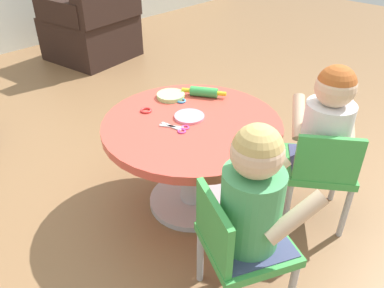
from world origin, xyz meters
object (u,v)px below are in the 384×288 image
Objects in this scene: child_chair_right at (320,169)px; armchair_dark at (93,27)px; seated_child_left at (254,194)px; craft_scissors at (178,128)px; rolling_pin at (204,92)px; craft_table at (192,145)px; seated_child_right at (328,121)px; child_chair_left at (238,244)px.

armchair_dark is at bearing 77.49° from child_chair_right.
craft_scissors is (0.18, 0.53, -0.04)m from seated_child_left.
craft_scissors is (-0.32, -0.14, -0.02)m from rolling_pin.
craft_table is at bearing 63.53° from seated_child_left.
seated_child_right is 3.59× the size of craft_scissors.
armchair_dark is (0.90, 2.15, -0.05)m from craft_table.
child_chair_right is 1.05× the size of seated_child_right.
craft_scissors is at bearing 67.55° from child_chair_left.
child_chair_left is at bearing -177.21° from seated_child_right.
seated_child_left is at bearing -177.37° from child_chair_right.
seated_child_left is at bearing -108.40° from craft_scissors.
rolling_pin reaches higher than craft_table.
craft_table is at bearing 59.69° from child_chair_left.
child_chair_right is (0.62, 0.01, 0.00)m from child_chair_left.
seated_child_left and seated_child_right have the same top height.
seated_child_right is (0.03, 0.02, 0.23)m from child_chair_right.
rolling_pin is at bearing 97.11° from child_chair_right.
craft_scissors is at bearing 128.31° from child_chair_right.
seated_child_left is 0.62m from child_chair_right.
craft_table is 1.62× the size of seated_child_right.
armchair_dark reaches higher than seated_child_left.
craft_scissors is at bearing 71.60° from seated_child_left.
seated_child_left reaches higher than rolling_pin.
child_chair_right is at bearing -144.76° from seated_child_right.
child_chair_left is 1.00× the size of child_chair_right.
craft_table is at bearing 121.90° from child_chair_right.
child_chair_right is 2.56× the size of rolling_pin.
armchair_dark is at bearing 78.06° from seated_child_right.
seated_child_right is at bearing 2.79° from child_chair_left.
armchair_dark is 5.98× the size of craft_scissors.
armchair_dark reaches higher than child_chair_right.
armchair_dark is (0.56, 2.63, -0.22)m from seated_child_right.
seated_child_left is 0.60× the size of armchair_dark.
child_chair_left reaches higher than rolling_pin.
seated_child_left is 2.93m from armchair_dark.
seated_child_left reaches higher than craft_scissors.
craft_scissors is at bearing 178.10° from craft_table.
seated_child_left is at bearing -126.69° from rolling_pin.
seated_child_right reaches higher than child_chair_left.
seated_child_right is at bearing -48.18° from craft_scissors.
rolling_pin is at bearing 50.64° from child_chair_left.
child_chair_right is (0.31, -0.51, -0.05)m from craft_table.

